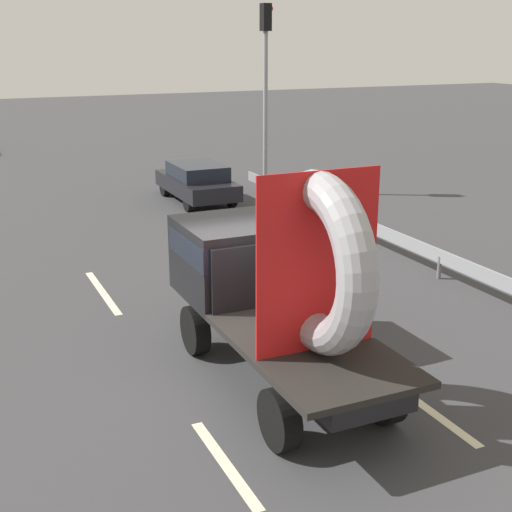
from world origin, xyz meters
name	(u,v)px	position (x,y,z in m)	size (l,w,h in m)	color
ground_plane	(244,368)	(0.00, 0.00, 0.00)	(120.00, 120.00, 0.00)	#38383A
flatbed_truck	(269,277)	(0.32, -0.32, 1.70)	(2.02, 5.37, 3.71)	black
distant_sedan	(197,181)	(3.67, 12.45, 0.71)	(1.73, 4.04, 1.32)	black
traffic_light	(266,74)	(6.40, 12.76, 4.20)	(0.42, 0.36, 6.52)	gray
guardrail	(386,234)	(6.04, 4.60, 0.53)	(0.10, 17.56, 0.71)	gray
lane_dash_left_near	(225,463)	(-1.36, -2.49, 0.00)	(2.22, 0.16, 0.01)	beige
lane_dash_left_far	(103,292)	(-1.36, 4.75, 0.00)	(2.97, 0.16, 0.01)	beige
lane_dash_right_near	(432,412)	(2.00, -2.54, 0.00)	(2.14, 0.16, 0.01)	beige
lane_dash_right_far	(232,266)	(2.00, 5.29, 0.00)	(2.65, 0.16, 0.01)	beige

